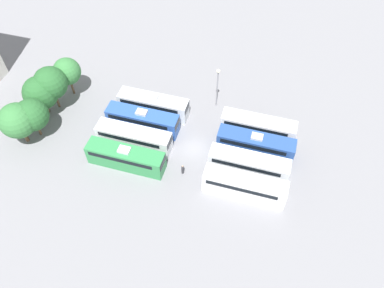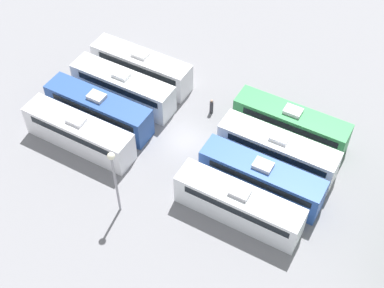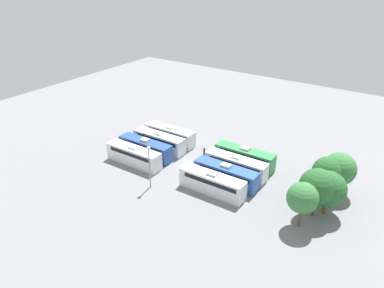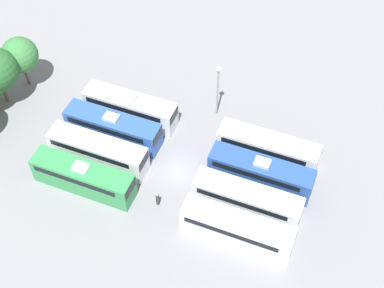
% 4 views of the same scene
% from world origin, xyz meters
% --- Properties ---
extents(ground_plane, '(118.74, 118.74, 0.00)m').
position_xyz_m(ground_plane, '(0.00, 0.00, 0.00)').
color(ground_plane, gray).
extents(bus_0, '(2.55, 10.77, 3.49)m').
position_xyz_m(bus_0, '(-5.30, -8.19, 1.72)').
color(bus_0, silver).
rests_on(bus_0, ground_plane).
extents(bus_1, '(2.55, 10.77, 3.49)m').
position_xyz_m(bus_1, '(-1.81, -8.08, 1.72)').
color(bus_1, silver).
rests_on(bus_1, ground_plane).
extents(bus_2, '(2.55, 10.77, 3.49)m').
position_xyz_m(bus_2, '(1.86, -8.33, 1.72)').
color(bus_2, '#284C93').
rests_on(bus_2, ground_plane).
extents(bus_3, '(2.55, 10.77, 3.49)m').
position_xyz_m(bus_3, '(5.21, -8.10, 1.72)').
color(bus_3, silver).
rests_on(bus_3, ground_plane).
extents(bus_4, '(2.55, 10.77, 3.49)m').
position_xyz_m(bus_4, '(-5.32, 8.20, 1.72)').
color(bus_4, '#338C4C').
rests_on(bus_4, ground_plane).
extents(bus_5, '(2.55, 10.77, 3.49)m').
position_xyz_m(bus_5, '(-1.72, 8.43, 1.72)').
color(bus_5, silver).
rests_on(bus_5, ground_plane).
extents(bus_6, '(2.55, 10.77, 3.49)m').
position_xyz_m(bus_6, '(1.78, 8.47, 1.72)').
color(bus_6, '#2D56A8').
rests_on(bus_6, ground_plane).
extents(bus_7, '(2.55, 10.77, 3.49)m').
position_xyz_m(bus_7, '(5.20, 8.02, 1.72)').
color(bus_7, silver).
rests_on(bus_7, ground_plane).
extents(worker_person, '(0.36, 0.36, 1.68)m').
position_xyz_m(worker_person, '(-4.48, 0.36, 0.78)').
color(worker_person, '#333338').
rests_on(worker_person, ground_plane).
extents(light_pole, '(0.60, 0.60, 7.23)m').
position_xyz_m(light_pole, '(9.43, -0.89, 4.96)').
color(light_pole, gray).
rests_on(light_pole, ground_plane).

